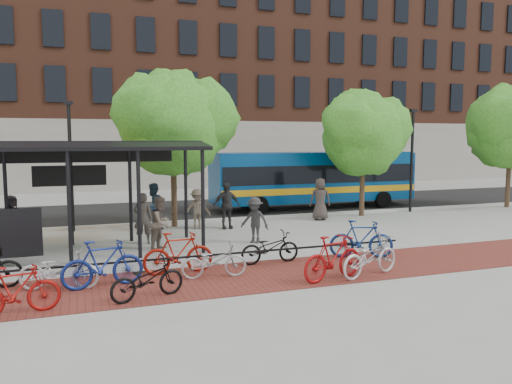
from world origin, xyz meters
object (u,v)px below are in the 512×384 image
object	(u,v)px
bike_3	(103,264)
bike_2	(59,270)
bus_shelter	(29,160)
pedestrian_9	(255,220)
pedestrian_1	(143,218)
bike_4	(147,279)
tree_d	(512,124)
bike_1	(16,291)
pedestrian_2	(153,207)
bike_10	(370,256)
tree_c	(364,130)
lamp_post_right	(412,157)
bike_11	(361,239)
pedestrian_0	(12,219)
bike_8	(270,248)
pedestrian_3	(197,209)
bike_9	(333,258)
tree_b	(175,119)
pedestrian_6	(320,199)
bike_6	(214,261)
bus	(314,176)
pedestrian_8	(161,223)
bike_5	(178,253)

from	to	relation	value
bike_3	bike_2	bearing A→B (deg)	71.96
bus_shelter	pedestrian_9	size ratio (longest dim) A/B	6.55
bike_2	bike_3	xyz separation A→B (m)	(1.01, -0.18, 0.10)
pedestrian_1	bike_4	bearing A→B (deg)	94.72
tree_d	bike_2	bearing A→B (deg)	-160.52
bike_1	pedestrian_2	xyz separation A→B (m)	(4.05, 8.82, 0.42)
bike_1	bike_10	size ratio (longest dim) A/B	0.86
bus_shelter	pedestrian_1	world-z (taller)	bus_shelter
tree_c	lamp_post_right	world-z (taller)	tree_c
pedestrian_1	bike_3	bearing A→B (deg)	83.22
bike_11	pedestrian_0	bearing A→B (deg)	81.77
bike_8	bike_11	bearing A→B (deg)	-97.48
bike_11	pedestrian_3	xyz separation A→B (m)	(-3.66, 6.52, 0.24)
bike_8	pedestrian_1	xyz separation A→B (m)	(-3.17, 4.11, 0.42)
bike_9	tree_b	bearing A→B (deg)	-1.80
tree_b	pedestrian_6	bearing A→B (deg)	-4.98
bike_6	pedestrian_6	distance (m)	10.30
bike_10	bike_11	size ratio (longest dim) A/B	1.06
tree_c	pedestrian_3	size ratio (longest dim) A/B	3.59
bike_1	pedestrian_2	bearing A→B (deg)	-34.85
bike_9	bike_11	xyz separation A→B (m)	(2.00, 1.89, -0.01)
bus	bike_4	bearing A→B (deg)	-129.44
bus_shelter	bike_9	size ratio (longest dim) A/B	5.35
bike_4	bike_10	bearing A→B (deg)	-107.50
pedestrian_1	pedestrian_8	size ratio (longest dim) A/B	1.02
bike_5	bike_6	xyz separation A→B (m)	(0.81, -0.71, -0.12)
pedestrian_6	pedestrian_2	bearing A→B (deg)	19.39
bike_11	pedestrian_8	xyz separation A→B (m)	(-5.63, 3.26, 0.30)
bike_1	bike_3	size ratio (longest dim) A/B	0.89
tree_c	bike_1	distance (m)	17.38
bike_4	bike_9	bearing A→B (deg)	-107.68
bus	pedestrian_2	bearing A→B (deg)	-156.68
bike_9	bike_10	distance (m)	1.11
bike_4	bike_2	bearing A→B (deg)	36.25
tree_c	pedestrian_0	size ratio (longest dim) A/B	3.50
lamp_post_right	pedestrian_8	bearing A→B (deg)	-161.24
tree_c	lamp_post_right	bearing A→B (deg)	4.91
bike_4	bike_11	bearing A→B (deg)	-91.76
bike_5	pedestrian_9	bearing A→B (deg)	-48.52
bike_5	bike_2	bearing A→B (deg)	96.65
tree_c	bike_3	size ratio (longest dim) A/B	2.97
pedestrian_3	tree_c	bearing A→B (deg)	10.36
pedestrian_2	pedestrian_6	xyz separation A→B (m)	(7.49, 0.14, -0.00)
bike_3	pedestrian_1	world-z (taller)	pedestrian_1
bus	bike_4	world-z (taller)	bus
lamp_post_right	bike_4	size ratio (longest dim) A/B	2.89
tree_b	bus	xyz separation A→B (m)	(7.93, 3.14, -2.76)
bike_3	pedestrian_2	size ratio (longest dim) A/B	1.04
bike_6	bike_11	xyz separation A→B (m)	(4.85, 0.65, 0.13)
bus_shelter	bike_4	distance (m)	6.69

